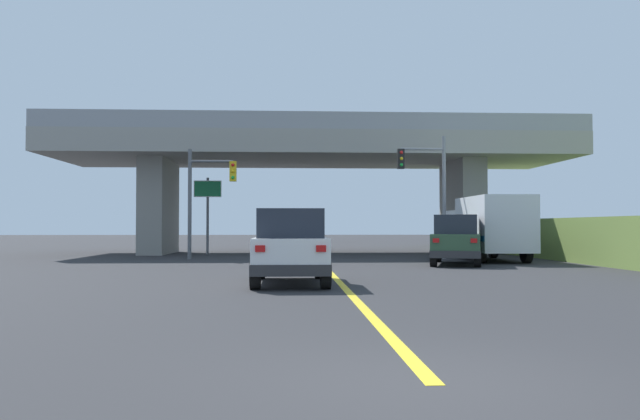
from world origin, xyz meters
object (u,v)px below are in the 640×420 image
Objects in this scene: suv_lead at (290,247)px; sedan_oncoming at (292,235)px; box_truck at (489,227)px; semi_truck_distant at (300,226)px; suv_crossing at (456,240)px; traffic_signal_nearside at (429,181)px; traffic_signal_farside at (206,189)px; highway_sign at (208,199)px.

suv_lead is 0.98× the size of sedan_oncoming.
semi_truck_distant reaches higher than box_truck.
sedan_oncoming is (-6.57, 16.01, -0.00)m from suv_crossing.
traffic_signal_nearside is 1.13× the size of traffic_signal_farside.
sedan_oncoming is 0.74× the size of traffic_signal_nearside.
sedan_oncoming is 13.36m from traffic_signal_nearside.
sedan_oncoming is at bearing 89.41° from suv_lead.
sedan_oncoming is at bearing -92.42° from semi_truck_distant.
traffic_signal_nearside reaches higher than traffic_signal_farside.
semi_truck_distant is (5.69, 29.28, -1.47)m from highway_sign.
traffic_signal_farside is (-10.74, 0.24, -0.40)m from traffic_signal_nearside.
suv_crossing is 0.69× the size of semi_truck_distant.
suv_crossing is at bearing 50.77° from suv_lead.
suv_crossing is at bearing -128.13° from box_truck.
traffic_signal_nearside is 34.79m from semi_truck_distant.
traffic_signal_nearside is 10.75m from traffic_signal_farside.
suv_lead is 47.31m from semi_truck_distant.
semi_truck_distant is at bearing 79.00° from highway_sign.
box_truck is at bearing -26.38° from highway_sign.
traffic_signal_nearside reaches higher than box_truck.
traffic_signal_farside is (-3.98, 13.25, 2.32)m from suv_lead.
suv_crossing is 0.74× the size of box_truck.
traffic_signal_nearside is (-0.06, 4.66, 2.72)m from suv_crossing.
traffic_signal_farside is at bearing 171.42° from box_truck.
box_truck is 1.11× the size of traffic_signal_nearside.
suv_crossing is at bearing -89.31° from traffic_signal_nearside.
traffic_signal_nearside is at bearing -60.14° from sedan_oncoming.
highway_sign is 0.61× the size of semi_truck_distant.
highway_sign is 29.87m from semi_truck_distant.
highway_sign is (-13.58, 6.74, 1.56)m from box_truck.
suv_crossing is at bearing -24.40° from traffic_signal_farside.
highway_sign is at bearing -101.00° from semi_truck_distant.
suv_crossing is 3.75m from box_truck.
semi_truck_distant is at bearing 102.36° from box_truck.
suv_crossing is 0.93× the size of traffic_signal_farside.
highway_sign is at bearing 156.05° from suv_crossing.
semi_truck_distant reaches higher than sedan_oncoming.
highway_sign reaches higher than box_truck.
box_truck is 1.49× the size of sedan_oncoming.
box_truck is 1.55× the size of highway_sign.
suv_lead is at bearing -90.59° from sedan_oncoming.
suv_crossing is (6.82, 8.35, 0.00)m from suv_lead.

